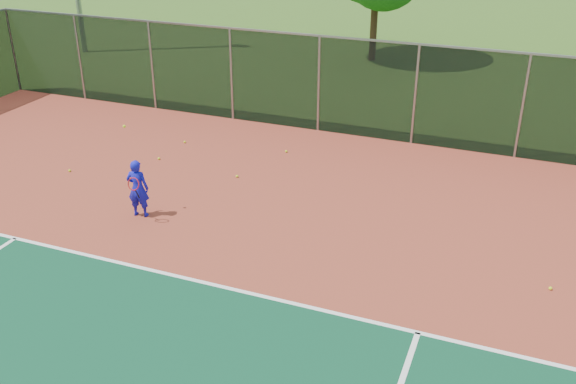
% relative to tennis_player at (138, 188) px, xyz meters
% --- Properties ---
extents(court_apron, '(30.00, 20.00, 0.02)m').
position_rel_tennis_player_xyz_m(court_apron, '(5.02, -2.98, -0.72)').
color(court_apron, '#993A27').
rests_on(court_apron, ground).
extents(fence_back, '(30.00, 0.06, 3.03)m').
position_rel_tennis_player_xyz_m(fence_back, '(5.02, 7.02, 0.83)').
color(fence_back, black).
rests_on(fence_back, court_apron).
extents(tennis_player, '(0.59, 0.63, 2.21)m').
position_rel_tennis_player_xyz_m(tennis_player, '(0.00, 0.00, 0.00)').
color(tennis_player, '#1314BA').
rests_on(tennis_player, court_apron).
extents(practice_ball_0, '(0.07, 0.07, 0.07)m').
position_rel_tennis_player_xyz_m(practice_ball_0, '(9.16, 0.29, -0.68)').
color(practice_ball_0, '#D0EC1B').
rests_on(practice_ball_0, court_apron).
extents(practice_ball_1, '(0.07, 0.07, 0.07)m').
position_rel_tennis_player_xyz_m(practice_ball_1, '(-1.41, 3.07, -0.68)').
color(practice_ball_1, '#D0EC1B').
rests_on(practice_ball_1, court_apron).
extents(practice_ball_2, '(0.07, 0.07, 0.07)m').
position_rel_tennis_player_xyz_m(practice_ball_2, '(1.20, 2.79, -0.68)').
color(practice_ball_2, '#D0EC1B').
rests_on(practice_ball_2, court_apron).
extents(practice_ball_5, '(0.07, 0.07, 0.07)m').
position_rel_tennis_player_xyz_m(practice_ball_5, '(1.78, 4.91, -0.68)').
color(practice_ball_5, '#D0EC1B').
rests_on(practice_ball_5, court_apron).
extents(practice_ball_6, '(0.07, 0.07, 0.07)m').
position_rel_tennis_player_xyz_m(practice_ball_6, '(-1.37, 4.47, -0.68)').
color(practice_ball_6, '#D0EC1B').
rests_on(practice_ball_6, court_apron).
extents(practice_ball_7, '(0.07, 0.07, 0.07)m').
position_rel_tennis_player_xyz_m(practice_ball_7, '(-3.23, 1.44, -0.68)').
color(practice_ball_7, '#D0EC1B').
rests_on(practice_ball_7, court_apron).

